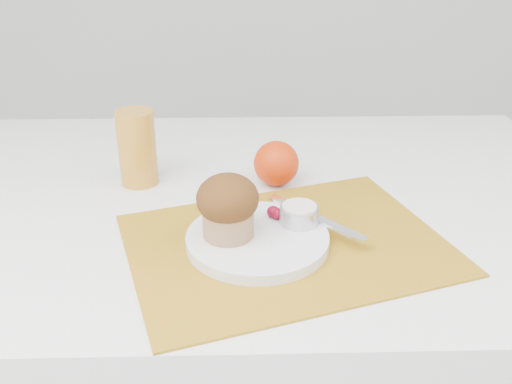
{
  "coord_description": "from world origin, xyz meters",
  "views": [
    {
      "loc": [
        -0.03,
        -0.84,
        1.2
      ],
      "look_at": [
        -0.01,
        -0.04,
        0.8
      ],
      "focal_mm": 40.0,
      "sensor_mm": 36.0,
      "label": 1
    }
  ],
  "objects_px": {
    "plate": "(257,240)",
    "juice_glass": "(137,148)",
    "table": "(260,357)",
    "orange": "(276,164)",
    "muffin": "(228,205)"
  },
  "relations": [
    {
      "from": "muffin",
      "to": "juice_glass",
      "type": "bearing_deg",
      "value": 126.24
    },
    {
      "from": "orange",
      "to": "juice_glass",
      "type": "relative_size",
      "value": 0.6
    },
    {
      "from": "plate",
      "to": "juice_glass",
      "type": "distance_m",
      "value": 0.31
    },
    {
      "from": "juice_glass",
      "to": "muffin",
      "type": "height_order",
      "value": "juice_glass"
    },
    {
      "from": "orange",
      "to": "juice_glass",
      "type": "xyz_separation_m",
      "value": [
        -0.25,
        0.01,
        0.03
      ]
    },
    {
      "from": "table",
      "to": "juice_glass",
      "type": "height_order",
      "value": "juice_glass"
    },
    {
      "from": "table",
      "to": "orange",
      "type": "height_order",
      "value": "orange"
    },
    {
      "from": "plate",
      "to": "juice_glass",
      "type": "xyz_separation_m",
      "value": [
        -0.21,
        0.22,
        0.06
      ]
    },
    {
      "from": "orange",
      "to": "muffin",
      "type": "height_order",
      "value": "muffin"
    },
    {
      "from": "juice_glass",
      "to": "plate",
      "type": "bearing_deg",
      "value": -47.45
    },
    {
      "from": "table",
      "to": "plate",
      "type": "bearing_deg",
      "value": -93.46
    },
    {
      "from": "orange",
      "to": "juice_glass",
      "type": "height_order",
      "value": "juice_glass"
    },
    {
      "from": "orange",
      "to": "muffin",
      "type": "distance_m",
      "value": 0.23
    },
    {
      "from": "table",
      "to": "juice_glass",
      "type": "xyz_separation_m",
      "value": [
        -0.22,
        0.05,
        0.44
      ]
    },
    {
      "from": "table",
      "to": "orange",
      "type": "relative_size",
      "value": 14.9
    }
  ]
}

